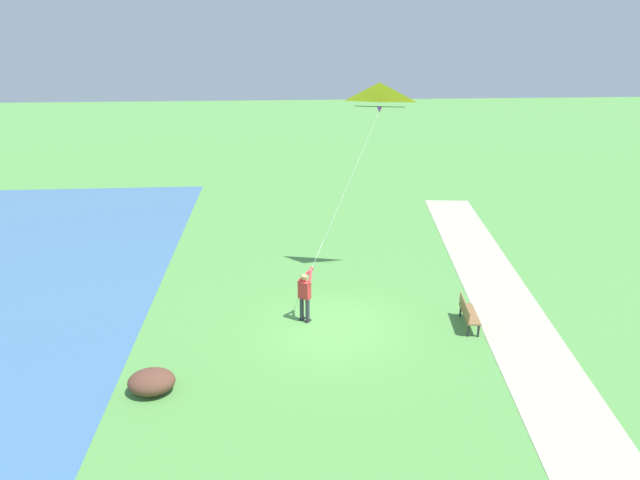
{
  "coord_description": "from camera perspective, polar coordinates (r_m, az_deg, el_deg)",
  "views": [
    {
      "loc": [
        1.62,
        16.85,
        9.42
      ],
      "look_at": [
        0.43,
        0.78,
        3.36
      ],
      "focal_mm": 32.5,
      "sensor_mm": 36.0,
      "label": 1
    }
  ],
  "objects": [
    {
      "name": "walkway_path",
      "position": [
        19.14,
        20.06,
        -10.23
      ],
      "size": [
        6.08,
        32.06,
        0.02
      ],
      "primitive_type": "cube",
      "rotation": [
        0.0,
        0.0,
        -0.12
      ],
      "color": "#B7AD99",
      "rests_on": "ground"
    },
    {
      "name": "ground_plane",
      "position": [
        19.37,
        1.1,
        -8.49
      ],
      "size": [
        120.0,
        120.0,
        0.0
      ],
      "primitive_type": "plane",
      "color": "#569947"
    },
    {
      "name": "lakeside_shrub",
      "position": [
        16.75,
        -16.25,
        -13.25
      ],
      "size": [
        1.28,
        1.04,
        0.63
      ],
      "primitive_type": "ellipsoid",
      "color": "brown",
      "rests_on": "ground"
    },
    {
      "name": "park_bench_near_walkway",
      "position": [
        19.74,
        14.34,
        -6.91
      ],
      "size": [
        0.61,
        1.54,
        0.88
      ],
      "color": "olive",
      "rests_on": "ground"
    },
    {
      "name": "flying_kite",
      "position": [
        21.07,
        5.82,
        13.62
      ],
      "size": [
        3.62,
        3.6,
        5.62
      ],
      "color": "yellow"
    },
    {
      "name": "person_kite_flyer",
      "position": [
        19.24,
        -1.5,
        -5.2
      ],
      "size": [
        0.57,
        0.61,
        1.83
      ],
      "color": "#232328",
      "rests_on": "ground"
    }
  ]
}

